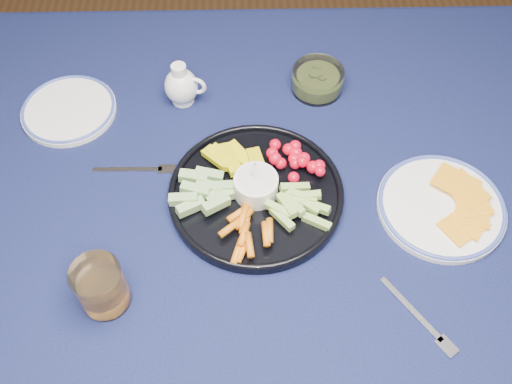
{
  "coord_description": "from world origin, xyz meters",
  "views": [
    {
      "loc": [
        -0.07,
        -0.62,
        1.62
      ],
      "look_at": [
        -0.06,
        -0.02,
        0.76
      ],
      "focal_mm": 40.0,
      "sensor_mm": 36.0,
      "label": 1
    }
  ],
  "objects_px": {
    "dining_table": "(284,214)",
    "juice_tumbler": "(102,288)",
    "crudite_platter": "(255,192)",
    "cheese_plate": "(442,205)",
    "creamer_pitcher": "(182,86)",
    "side_plate_extra": "(69,110)",
    "pickle_bowl": "(317,81)"
  },
  "relations": [
    {
      "from": "creamer_pitcher",
      "to": "pickle_bowl",
      "type": "bearing_deg",
      "value": 5.79
    },
    {
      "from": "cheese_plate",
      "to": "juice_tumbler",
      "type": "height_order",
      "value": "juice_tumbler"
    },
    {
      "from": "creamer_pitcher",
      "to": "side_plate_extra",
      "type": "distance_m",
      "value": 0.24
    },
    {
      "from": "crudite_platter",
      "to": "side_plate_extra",
      "type": "bearing_deg",
      "value": 149.72
    },
    {
      "from": "crudite_platter",
      "to": "juice_tumbler",
      "type": "xyz_separation_m",
      "value": [
        -0.25,
        -0.2,
        0.02
      ]
    },
    {
      "from": "dining_table",
      "to": "crudite_platter",
      "type": "height_order",
      "value": "crudite_platter"
    },
    {
      "from": "creamer_pitcher",
      "to": "juice_tumbler",
      "type": "bearing_deg",
      "value": -102.92
    },
    {
      "from": "juice_tumbler",
      "to": "dining_table",
      "type": "bearing_deg",
      "value": 35.29
    },
    {
      "from": "dining_table",
      "to": "pickle_bowl",
      "type": "height_order",
      "value": "pickle_bowl"
    },
    {
      "from": "juice_tumbler",
      "to": "side_plate_extra",
      "type": "bearing_deg",
      "value": 107.38
    },
    {
      "from": "cheese_plate",
      "to": "juice_tumbler",
      "type": "distance_m",
      "value": 0.61
    },
    {
      "from": "crudite_platter",
      "to": "side_plate_extra",
      "type": "relative_size",
      "value": 1.67
    },
    {
      "from": "pickle_bowl",
      "to": "side_plate_extra",
      "type": "xyz_separation_m",
      "value": [
        -0.52,
        -0.06,
        -0.01
      ]
    },
    {
      "from": "crudite_platter",
      "to": "creamer_pitcher",
      "type": "height_order",
      "value": "crudite_platter"
    },
    {
      "from": "crudite_platter",
      "to": "cheese_plate",
      "type": "xyz_separation_m",
      "value": [
        0.34,
        -0.03,
        -0.01
      ]
    },
    {
      "from": "juice_tumbler",
      "to": "side_plate_extra",
      "type": "relative_size",
      "value": 0.5
    },
    {
      "from": "creamer_pitcher",
      "to": "pickle_bowl",
      "type": "relative_size",
      "value": 0.88
    },
    {
      "from": "crudite_platter",
      "to": "cheese_plate",
      "type": "height_order",
      "value": "crudite_platter"
    },
    {
      "from": "pickle_bowl",
      "to": "side_plate_extra",
      "type": "bearing_deg",
      "value": -173.59
    },
    {
      "from": "dining_table",
      "to": "juice_tumbler",
      "type": "height_order",
      "value": "juice_tumbler"
    },
    {
      "from": "crudite_platter",
      "to": "creamer_pitcher",
      "type": "relative_size",
      "value": 3.38
    },
    {
      "from": "side_plate_extra",
      "to": "dining_table",
      "type": "bearing_deg",
      "value": -24.89
    },
    {
      "from": "pickle_bowl",
      "to": "cheese_plate",
      "type": "relative_size",
      "value": 0.47
    },
    {
      "from": "dining_table",
      "to": "creamer_pitcher",
      "type": "xyz_separation_m",
      "value": [
        -0.2,
        0.23,
        0.13
      ]
    },
    {
      "from": "creamer_pitcher",
      "to": "cheese_plate",
      "type": "distance_m",
      "value": 0.56
    },
    {
      "from": "cheese_plate",
      "to": "crudite_platter",
      "type": "bearing_deg",
      "value": 174.47
    },
    {
      "from": "crudite_platter",
      "to": "creamer_pitcher",
      "type": "bearing_deg",
      "value": 119.97
    },
    {
      "from": "dining_table",
      "to": "side_plate_extra",
      "type": "xyz_separation_m",
      "value": [
        -0.44,
        0.2,
        0.1
      ]
    },
    {
      "from": "creamer_pitcher",
      "to": "side_plate_extra",
      "type": "bearing_deg",
      "value": -172.83
    },
    {
      "from": "dining_table",
      "to": "cheese_plate",
      "type": "distance_m",
      "value": 0.3
    },
    {
      "from": "cheese_plate",
      "to": "pickle_bowl",
      "type": "bearing_deg",
      "value": 122.78
    },
    {
      "from": "cheese_plate",
      "to": "side_plate_extra",
      "type": "distance_m",
      "value": 0.77
    }
  ]
}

